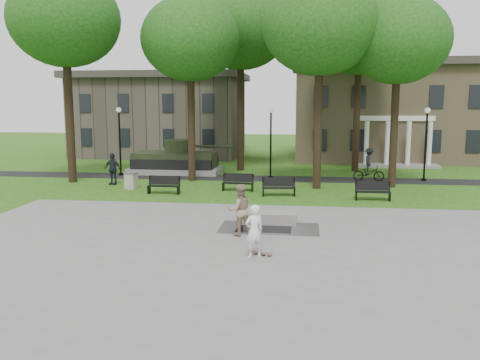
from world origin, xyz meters
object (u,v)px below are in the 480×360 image
object	(u,v)px
skateboarder	(254,231)
park_bench_0	(164,184)
cyclist	(369,168)
friend_watching	(240,210)
trash_bin	(131,180)
concrete_block	(270,217)

from	to	relation	value
skateboarder	park_bench_0	bearing A→B (deg)	-92.30
skateboarder	cyclist	size ratio (longest dim) A/B	0.82
friend_watching	park_bench_0	xyz separation A→B (m)	(-5.33, 8.45, -0.49)
friend_watching	trash_bin	xyz separation A→B (m)	(-7.73, 9.87, -0.53)
concrete_block	skateboarder	bearing A→B (deg)	-92.31
cyclist	trash_bin	bearing A→B (deg)	113.16
skateboarder	friend_watching	distance (m)	2.84
skateboarder	trash_bin	bearing A→B (deg)	-86.98
cyclist	park_bench_0	size ratio (longest dim) A/B	1.19
skateboarder	friend_watching	size ratio (longest dim) A/B	0.89
friend_watching	concrete_block	bearing A→B (deg)	-138.44
concrete_block	cyclist	bearing A→B (deg)	65.88
trash_bin	friend_watching	bearing A→B (deg)	-51.92
skateboarder	friend_watching	world-z (taller)	friend_watching
skateboarder	cyclist	world-z (taller)	cyclist
friend_watching	trash_bin	size ratio (longest dim) A/B	2.06
concrete_block	trash_bin	xyz separation A→B (m)	(-8.75, 7.65, 0.24)
concrete_block	trash_bin	world-z (taller)	trash_bin
concrete_block	friend_watching	xyz separation A→B (m)	(-1.02, -2.22, 0.77)
concrete_block	trash_bin	size ratio (longest dim) A/B	2.29
skateboarder	friend_watching	xyz separation A→B (m)	(-0.82, 2.72, 0.11)
park_bench_0	trash_bin	bearing A→B (deg)	150.46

